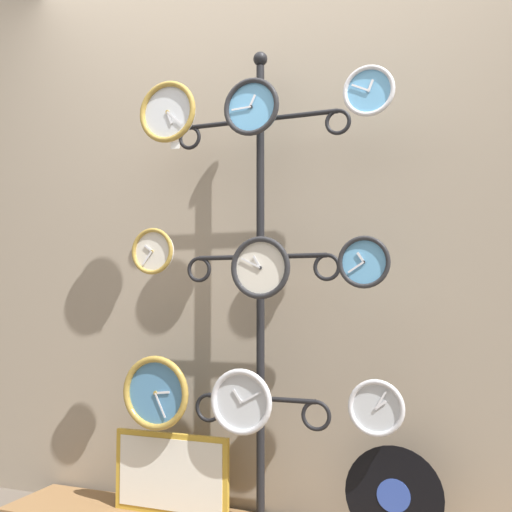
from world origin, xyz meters
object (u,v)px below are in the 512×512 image
clock_top_center (252,107)px  picture_frame (171,474)px  clock_top_left (168,112)px  clock_bottom_center (242,402)px  clock_middle_right (364,262)px  clock_bottom_left (156,393)px  clock_middle_center (261,268)px  clock_bottom_right (376,408)px  clock_middle_left (153,251)px  vinyl_record (394,496)px  display_stand (260,374)px  clock_top_right (369,91)px

clock_top_center → picture_frame: clock_top_center is taller
clock_top_left → clock_bottom_center: size_ratio=1.04×
clock_middle_right → clock_bottom_left: bearing=179.3°
clock_middle_center → clock_top_left: bearing=178.2°
clock_bottom_right → clock_top_left: bearing=-179.5°
clock_bottom_left → clock_middle_right: bearing=-0.7°
clock_middle_left → clock_bottom_left: size_ratio=0.64×
vinyl_record → display_stand: bearing=177.6°
display_stand → clock_bottom_left: size_ratio=6.47×
clock_top_left → picture_frame: size_ratio=0.51×
display_stand → clock_top_left: bearing=-167.3°
clock_top_left → clock_middle_center: bearing=-1.8°
display_stand → clock_middle_left: bearing=-166.2°
clock_middle_left → clock_middle_right: clock_middle_left is taller
clock_middle_center → picture_frame: bearing=172.1°
display_stand → clock_bottom_right: size_ratio=9.60×
clock_bottom_center → clock_top_left: bearing=178.9°
clock_top_center → clock_bottom_left: (-0.42, -0.01, -1.15)m
clock_bottom_right → clock_top_right: bearing=-131.0°
clock_middle_left → clock_middle_right: (0.87, 0.01, -0.06)m
picture_frame → clock_top_right: bearing=-3.3°
clock_top_right → display_stand: bearing=168.9°
clock_middle_center → clock_bottom_left: (-0.46, 0.01, -0.50)m
clock_bottom_left → picture_frame: size_ratio=0.59×
display_stand → picture_frame: size_ratio=3.80×
clock_top_right → clock_middle_right: clock_top_right is taller
clock_bottom_right → clock_middle_center: bearing=-177.4°
clock_top_left → clock_top_right: (0.85, -0.00, -0.02)m
clock_middle_center → display_stand: bearing=111.3°
clock_top_left → clock_bottom_left: clock_top_left is taller
clock_top_center → clock_bottom_center: (-0.04, -0.01, -1.16)m
clock_bottom_center → picture_frame: clock_bottom_center is taller
clock_middle_left → clock_bottom_center: clock_middle_left is taller
vinyl_record → clock_middle_left: bearing=-174.9°
clock_top_left → clock_bottom_left: bearing=179.6°
clock_top_center → clock_middle_right: bearing=-2.1°
clock_bottom_right → display_stand: bearing=170.4°
display_stand → picture_frame: display_stand is taller
clock_middle_right → clock_top_right: bearing=14.2°
display_stand → clock_top_center: display_stand is taller
display_stand → clock_middle_right: 0.62m
clock_top_right → clock_middle_right: size_ratio=1.01×
clock_middle_left → clock_top_left: bearing=21.0°
clock_bottom_left → clock_bottom_center: 0.38m
clock_top_center → clock_bottom_left: clock_top_center is taller
clock_bottom_center → clock_top_center: bearing=18.1°
clock_top_left → clock_bottom_center: clock_top_left is taller
clock_middle_left → clock_top_center: bearing=3.4°
clock_middle_center → clock_middle_right: 0.40m
display_stand → clock_top_left: (-0.38, -0.09, 1.08)m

